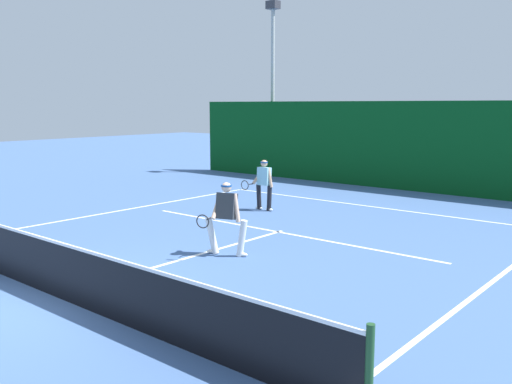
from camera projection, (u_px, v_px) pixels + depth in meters
ground_plane at (54, 296)px, 9.40m from camera, size 80.00×80.00×0.00m
court_line_baseline_far at (368, 206)px, 17.71m from camera, size 10.97×0.10×0.01m
court_line_service at (278, 232)px, 14.13m from camera, size 8.94×0.10×0.01m
court_line_centre at (191, 257)px, 11.82m from camera, size 0.10×6.40×0.01m
tennis_net at (53, 267)px, 9.32m from camera, size 12.01×0.09×1.08m
player_near at (226, 216)px, 11.82m from camera, size 0.98×0.93×1.60m
player_far at (264, 183)px, 16.92m from camera, size 0.75×0.87×1.56m
tennis_ball at (19, 235)px, 13.63m from camera, size 0.07×0.07×0.07m
back_fence_windscreen at (421, 147)px, 20.43m from camera, size 21.82×0.12×3.36m
light_pole at (273, 70)px, 25.66m from camera, size 0.55×0.44×7.90m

